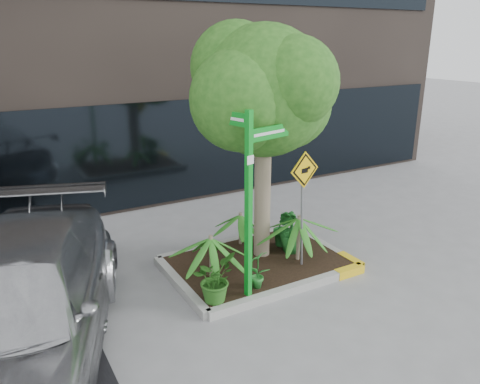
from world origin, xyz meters
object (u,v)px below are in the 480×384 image
parked_car (9,312)px  street_sign_post (249,188)px  tree (263,91)px  cattle_sign (303,190)px

parked_car → street_sign_post: bearing=18.9°
tree → street_sign_post: (-0.97, -1.14, -1.31)m
tree → parked_car: 5.21m
street_sign_post → cattle_sign: size_ratio=1.48×
cattle_sign → tree: bearing=110.4°
street_sign_post → cattle_sign: bearing=2.2°
street_sign_post → parked_car: bearing=165.6°
parked_car → street_sign_post: street_sign_post is taller
street_sign_post → cattle_sign: 1.47m
parked_car → street_sign_post: (3.51, -0.03, 1.10)m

